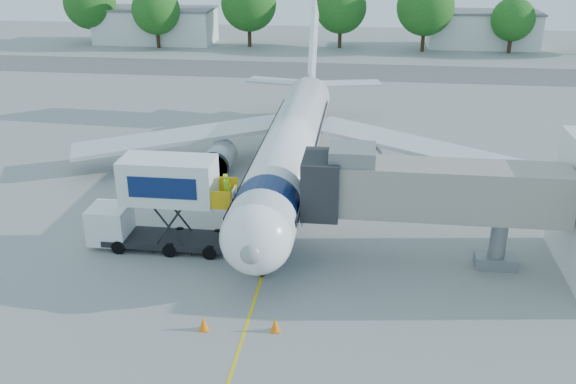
# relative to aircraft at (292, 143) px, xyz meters

# --- Properties ---
(ground) EXTENTS (160.00, 160.00, 0.00)m
(ground) POSITION_rel_aircraft_xyz_m (0.00, -4.12, -2.95)
(ground) COLOR gray
(ground) RESTS_ON ground
(guidance_line) EXTENTS (0.15, 70.00, 0.01)m
(guidance_line) POSITION_rel_aircraft_xyz_m (0.00, -4.12, -2.94)
(guidance_line) COLOR yellow
(guidance_line) RESTS_ON ground
(taxiway_strip) EXTENTS (120.00, 10.00, 0.01)m
(taxiway_strip) POSITION_rel_aircraft_xyz_m (0.00, 37.88, -2.94)
(taxiway_strip) COLOR #59595B
(taxiway_strip) RESTS_ON ground
(aircraft) EXTENTS (34.17, 37.73, 11.35)m
(aircraft) POSITION_rel_aircraft_xyz_m (0.00, 0.00, 0.00)
(aircraft) COLOR white
(aircraft) RESTS_ON ground
(jet_bridge) EXTENTS (13.90, 3.20, 6.60)m
(jet_bridge) POSITION_rel_aircraft_xyz_m (7.99, -11.12, 1.39)
(jet_bridge) COLOR gray
(jet_bridge) RESTS_ON ground
(catering_hiloader) EXTENTS (8.50, 2.44, 5.50)m
(catering_hiloader) POSITION_rel_aircraft_xyz_m (-6.27, -11.12, -0.19)
(catering_hiloader) COLOR black
(catering_hiloader) RESTS_ON ground
(ground_tug) EXTENTS (4.03, 2.60, 1.49)m
(ground_tug) POSITION_rel_aircraft_xyz_m (-0.64, -22.79, -2.17)
(ground_tug) COLOR white
(ground_tug) RESTS_ON ground
(safety_cone_a) EXTENTS (0.45, 0.45, 0.72)m
(safety_cone_a) POSITION_rel_aircraft_xyz_m (1.40, -18.54, -2.60)
(safety_cone_a) COLOR orange
(safety_cone_a) RESTS_ON ground
(safety_cone_b) EXTENTS (0.45, 0.45, 0.72)m
(safety_cone_b) POSITION_rel_aircraft_xyz_m (-1.89, -18.84, -2.61)
(safety_cone_b) COLOR orange
(safety_cone_b) RESTS_ON ground
(outbuilding_left) EXTENTS (18.40, 8.40, 5.30)m
(outbuilding_left) POSITION_rel_aircraft_xyz_m (-28.00, 55.88, -0.29)
(outbuilding_left) COLOR silver
(outbuilding_left) RESTS_ON ground
(outbuilding_right) EXTENTS (16.40, 7.40, 5.30)m
(outbuilding_right) POSITION_rel_aircraft_xyz_m (22.00, 57.88, -0.29)
(outbuilding_right) COLOR silver
(outbuilding_right) RESTS_ON ground
(tree_a) EXTENTS (7.89, 7.89, 10.06)m
(tree_a) POSITION_rel_aircraft_xyz_m (-37.42, 53.65, 3.16)
(tree_a) COLOR #382314
(tree_a) RESTS_ON ground
(tree_b) EXTENTS (7.09, 7.09, 9.04)m
(tree_b) POSITION_rel_aircraft_xyz_m (-26.28, 51.24, 2.54)
(tree_b) COLOR #382314
(tree_b) RESTS_ON ground
(tree_c) EXTENTS (8.23, 8.23, 10.50)m
(tree_c) POSITION_rel_aircraft_xyz_m (-12.80, 53.77, 3.42)
(tree_c) COLOR #382314
(tree_c) RESTS_ON ground
(tree_d) EXTENTS (7.58, 7.58, 9.66)m
(tree_d) POSITION_rel_aircraft_xyz_m (0.77, 54.65, 2.92)
(tree_d) COLOR #382314
(tree_d) RESTS_ON ground
(tree_e) EXTENTS (8.19, 8.19, 10.44)m
(tree_e) POSITION_rel_aircraft_xyz_m (12.91, 53.04, 3.39)
(tree_e) COLOR #382314
(tree_e) RESTS_ON ground
(tree_f) EXTENTS (6.13, 6.13, 7.81)m
(tree_f) POSITION_rel_aircraft_xyz_m (25.27, 53.41, 1.79)
(tree_f) COLOR #382314
(tree_f) RESTS_ON ground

